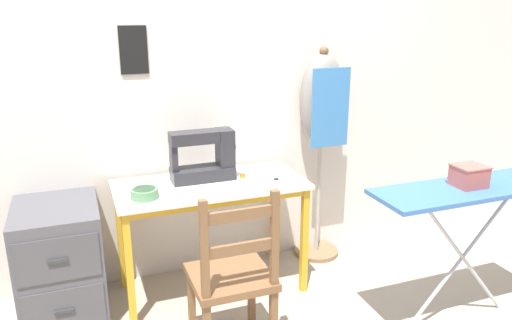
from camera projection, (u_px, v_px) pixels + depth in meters
The scene contains 12 objects.
ground_plane at pixel (225, 310), 2.95m from camera, with size 14.00×14.00×0.00m, color tan.
wall_back at pixel (194, 81), 3.10m from camera, with size 10.00×0.06×2.55m.
sewing_table at pixel (211, 198), 2.99m from camera, with size 1.13×0.52×0.71m.
sewing_machine at pixel (206, 157), 2.99m from camera, with size 0.39×0.16×0.33m.
fabric_bowl at pixel (145, 193), 2.73m from camera, with size 0.15×0.15×0.05m.
scissors at pixel (282, 180), 3.02m from camera, with size 0.14×0.11×0.01m.
thread_spool_near_machine at pixel (243, 175), 3.05m from camera, with size 0.04×0.04×0.04m.
wooden_chair at pixel (232, 278), 2.48m from camera, with size 0.40×0.38×0.92m.
filing_cabinet at pixel (61, 262), 2.83m from camera, with size 0.45×0.56×0.67m.
dress_form at pixel (322, 112), 3.33m from camera, with size 0.32×0.32×1.48m.
ironing_board at pixel (471, 194), 2.65m from camera, with size 1.11×0.33×0.82m.
storage_box at pixel (469, 176), 2.62m from camera, with size 0.16×0.15×0.12m.
Camera 1 is at (-0.72, -2.46, 1.72)m, focal length 35.00 mm.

